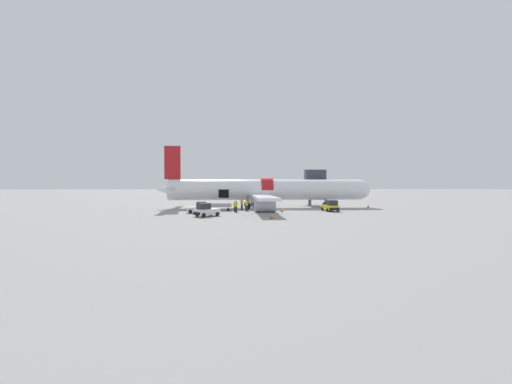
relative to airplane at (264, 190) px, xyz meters
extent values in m
plane|color=gray|center=(2.84, -4.96, -3.07)|extent=(500.00, 500.00, 0.00)
cylinder|color=#4C4C51|center=(9.73, 6.32, -1.27)|extent=(0.60, 0.60, 3.59)
cube|color=silver|center=(9.73, 6.32, 1.98)|extent=(2.92, 9.04, 2.92)
cube|color=#333842|center=(9.73, 2.40, 1.98)|extent=(3.80, 1.60, 3.51)
cylinder|color=white|center=(0.50, 0.00, 0.12)|extent=(33.57, 3.59, 3.59)
sphere|color=white|center=(17.28, 0.00, 0.12)|extent=(3.41, 3.41, 3.41)
cone|color=white|center=(-16.29, 0.00, 0.12)|extent=(4.13, 3.30, 3.30)
cylinder|color=red|center=(0.50, -0.03, 0.44)|extent=(2.01, 3.59, 3.59)
cube|color=red|center=(-15.62, 0.00, 4.75)|extent=(2.69, 0.28, 5.67)
cube|color=white|center=(-15.58, -4.49, 0.48)|extent=(1.19, 8.98, 0.20)
cube|color=white|center=(-15.58, 4.49, 0.48)|extent=(1.19, 8.98, 0.20)
cube|color=white|center=(-0.85, -8.56, -0.87)|extent=(2.82, 16.04, 0.40)
cube|color=white|center=(-0.85, 8.56, -0.87)|extent=(2.82, 16.04, 0.40)
cylinder|color=#B2B7BF|center=(-0.65, -8.53, -1.93)|extent=(3.03, 2.21, 2.21)
cylinder|color=#B2B7BF|center=(-0.65, 8.53, -1.93)|extent=(3.03, 2.21, 2.21)
cube|color=black|center=(-6.89, -1.77, -0.51)|extent=(1.70, 0.12, 1.40)
cylinder|color=#56565B|center=(10.90, 0.00, -1.68)|extent=(0.22, 0.22, 1.80)
sphere|color=black|center=(10.90, 0.00, -2.58)|extent=(0.98, 0.98, 0.98)
cylinder|color=#56565B|center=(-2.86, -2.49, -1.68)|extent=(0.22, 0.22, 1.80)
sphere|color=black|center=(-2.86, -2.49, -2.58)|extent=(0.98, 0.98, 0.98)
cylinder|color=#56565B|center=(-2.86, 2.50, -1.68)|extent=(0.22, 0.22, 1.80)
sphere|color=black|center=(-2.86, 2.50, -2.58)|extent=(0.98, 0.98, 0.98)
cube|color=yellow|center=(9.49, -7.48, -2.48)|extent=(1.95, 3.20, 0.70)
cube|color=#232833|center=(9.54, -8.01, -1.75)|extent=(1.55, 1.50, 0.77)
cube|color=black|center=(9.63, -9.05, -2.62)|extent=(1.51, 0.26, 0.35)
sphere|color=black|center=(8.79, -8.59, -2.79)|extent=(0.56, 0.56, 0.56)
sphere|color=black|center=(10.38, -8.44, -2.79)|extent=(0.56, 0.56, 0.56)
sphere|color=black|center=(8.60, -6.52, -2.79)|extent=(0.56, 0.56, 0.56)
sphere|color=black|center=(10.19, -6.37, -2.79)|extent=(0.56, 0.56, 0.56)
cube|color=silver|center=(-10.37, -9.18, -2.51)|extent=(3.23, 1.83, 0.64)
cube|color=#232833|center=(-9.84, -9.09, -1.83)|extent=(1.54, 1.35, 0.72)
cube|color=black|center=(-8.82, -8.92, -2.64)|extent=(0.32, 1.20, 0.32)
sphere|color=black|center=(-9.24, -9.63, -2.79)|extent=(0.56, 0.56, 0.56)
sphere|color=black|center=(-9.45, -8.38, -2.79)|extent=(0.56, 0.56, 0.56)
sphere|color=black|center=(-11.28, -9.98, -2.79)|extent=(0.56, 0.56, 0.56)
sphere|color=black|center=(-11.50, -8.73, -2.79)|extent=(0.56, 0.56, 0.56)
cube|color=white|center=(-8.62, -14.00, -2.48)|extent=(3.36, 3.16, 0.71)
cube|color=#232833|center=(-9.03, -14.35, -1.73)|extent=(1.90, 1.89, 0.77)
cube|color=black|center=(-9.84, -15.02, -2.62)|extent=(0.98, 1.14, 0.35)
sphere|color=black|center=(-9.89, -14.11, -2.79)|extent=(0.56, 0.56, 0.56)
sphere|color=black|center=(-8.96, -15.23, -2.79)|extent=(0.56, 0.56, 0.56)
sphere|color=black|center=(-8.27, -12.77, -2.79)|extent=(0.56, 0.56, 0.56)
sphere|color=black|center=(-7.34, -13.89, -2.79)|extent=(0.56, 0.56, 0.56)
cube|color=#999BA0|center=(-7.22, -5.37, -2.45)|extent=(3.30, 1.39, 0.05)
cube|color=#999BA0|center=(-5.61, -5.33, -2.20)|extent=(0.09, 1.31, 0.45)
cube|color=#999BA0|center=(-7.20, -5.99, -2.20)|extent=(3.21, 0.14, 0.45)
cube|color=#999BA0|center=(-7.23, -4.74, -2.20)|extent=(3.21, 0.14, 0.45)
cube|color=#333338|center=(-5.13, -5.32, -2.71)|extent=(0.90, 0.10, 0.06)
sphere|color=black|center=(-6.05, -5.99, -2.87)|extent=(0.40, 0.40, 0.40)
sphere|color=black|center=(-6.09, -4.69, -2.87)|extent=(0.40, 0.40, 0.40)
sphere|color=black|center=(-8.34, -6.05, -2.87)|extent=(0.40, 0.40, 0.40)
sphere|color=black|center=(-8.38, -4.74, -2.87)|extent=(0.40, 0.40, 0.40)
cube|color=#1E2347|center=(-7.98, -5.11, -2.22)|extent=(0.36, 0.26, 0.41)
cube|color=#721951|center=(-6.97, -5.56, -2.26)|extent=(0.47, 0.26, 0.32)
cube|color=#1E2347|center=(-7.40, -5.61, -2.23)|extent=(0.41, 0.25, 0.38)
cylinder|color=black|center=(-5.06, -7.31, -2.69)|extent=(0.39, 0.39, 0.77)
cylinder|color=orange|center=(-5.06, -7.31, -2.00)|extent=(0.51, 0.51, 0.60)
sphere|color=tan|center=(-5.06, -7.31, -1.60)|extent=(0.21, 0.21, 0.21)
cylinder|color=orange|center=(-5.22, -7.16, -2.07)|extent=(0.16, 0.16, 0.55)
cylinder|color=orange|center=(-4.90, -7.45, -2.07)|extent=(0.16, 0.16, 0.55)
cylinder|color=#1E2338|center=(-3.92, -3.81, -2.63)|extent=(0.38, 0.38, 0.88)
cylinder|color=orange|center=(-3.92, -3.81, -1.85)|extent=(0.49, 0.49, 0.69)
sphere|color=#9E7556|center=(-3.92, -3.81, -1.38)|extent=(0.24, 0.24, 0.24)
cylinder|color=orange|center=(-3.87, -3.57, -1.92)|extent=(0.15, 0.15, 0.63)
cylinder|color=orange|center=(-3.97, -4.05, -1.92)|extent=(0.15, 0.15, 0.63)
cylinder|color=#1E2338|center=(-3.24, -6.02, -2.64)|extent=(0.38, 0.38, 0.85)
cylinder|color=#CCE523|center=(-3.24, -6.02, -1.88)|extent=(0.48, 0.48, 0.67)
sphere|color=tan|center=(-3.24, -6.02, -1.43)|extent=(0.24, 0.24, 0.24)
cylinder|color=#CCE523|center=(-3.30, -5.79, -1.96)|extent=(0.15, 0.15, 0.62)
cylinder|color=#CCE523|center=(-3.18, -6.25, -1.96)|extent=(0.15, 0.15, 0.62)
cylinder|color=#1E2338|center=(-4.86, -8.31, -2.65)|extent=(0.43, 0.43, 0.83)
cylinder|color=#B7E019|center=(-4.86, -8.31, -1.91)|extent=(0.55, 0.55, 0.66)
sphere|color=brown|center=(-4.86, -8.31, -1.47)|extent=(0.23, 0.23, 0.23)
cylinder|color=#B7E019|center=(-4.72, -8.50, -1.98)|extent=(0.17, 0.17, 0.60)
cylinder|color=#B7E019|center=(-5.00, -8.13, -1.98)|extent=(0.17, 0.17, 0.60)
cube|color=olive|center=(-8.26, -7.74, -2.81)|extent=(0.39, 0.27, 0.51)
cube|color=black|center=(-8.26, -7.74, -2.50)|extent=(0.24, 0.05, 0.12)
cube|color=black|center=(18.51, -0.59, -3.05)|extent=(0.56, 0.56, 0.03)
cone|color=orange|center=(18.51, -0.59, -2.77)|extent=(0.42, 0.42, 0.59)
cylinder|color=white|center=(18.51, -0.59, -2.74)|extent=(0.24, 0.24, 0.07)
cube|color=black|center=(-0.68, -17.08, -3.05)|extent=(0.54, 0.54, 0.03)
cone|color=orange|center=(-0.68, -17.08, -2.78)|extent=(0.40, 0.40, 0.58)
cylinder|color=white|center=(-0.68, -17.08, -2.75)|extent=(0.23, 0.23, 0.07)
cube|color=black|center=(1.94, -8.25, -3.05)|extent=(0.47, 0.47, 0.03)
cone|color=orange|center=(1.94, -8.25, -2.77)|extent=(0.35, 0.35, 0.60)
cylinder|color=white|center=(1.94, -8.25, -2.74)|extent=(0.20, 0.20, 0.07)
camera|label=1|loc=(-5.28, -54.29, 0.94)|focal=22.00mm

